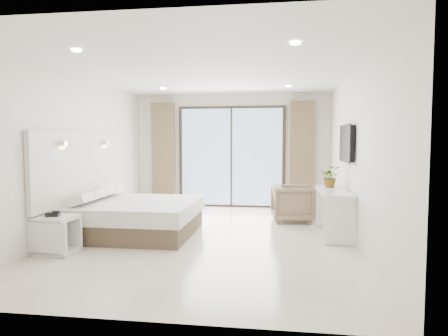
% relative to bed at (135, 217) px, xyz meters
% --- Properties ---
extents(ground, '(6.20, 6.20, 0.00)m').
position_rel_bed_xyz_m(ground, '(1.30, -0.07, -0.30)').
color(ground, beige).
rests_on(ground, ground).
extents(room_shell, '(4.62, 6.22, 2.72)m').
position_rel_bed_xyz_m(room_shell, '(1.10, 0.69, 1.29)').
color(room_shell, silver).
rests_on(room_shell, ground).
extents(bed, '(2.01, 1.92, 0.70)m').
position_rel_bed_xyz_m(bed, '(0.00, 0.00, 0.00)').
color(bed, brown).
rests_on(bed, ground).
extents(nightstand, '(0.63, 0.54, 0.52)m').
position_rel_bed_xyz_m(nightstand, '(-0.72, -1.26, -0.03)').
color(nightstand, white).
rests_on(nightstand, ground).
extents(phone, '(0.21, 0.18, 0.06)m').
position_rel_bed_xyz_m(phone, '(-0.73, -1.28, 0.26)').
color(phone, black).
rests_on(phone, nightstand).
extents(console_desk, '(0.46, 1.48, 0.77)m').
position_rel_bed_xyz_m(console_desk, '(3.34, 0.36, 0.26)').
color(console_desk, white).
rests_on(console_desk, ground).
extents(plant, '(0.35, 0.39, 0.30)m').
position_rel_bed_xyz_m(plant, '(3.34, 0.76, 0.62)').
color(plant, '#33662D').
rests_on(plant, console_desk).
extents(armchair, '(0.81, 0.85, 0.79)m').
position_rel_bed_xyz_m(armchair, '(2.71, 1.46, 0.10)').
color(armchair, '#887559').
rests_on(armchair, ground).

